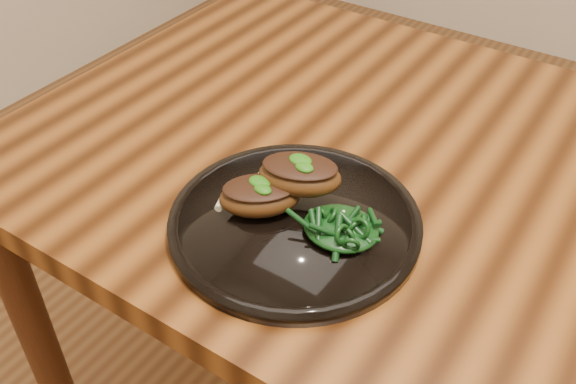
# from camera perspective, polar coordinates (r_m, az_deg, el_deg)

# --- Properties ---
(desk) EXTENTS (1.60, 0.80, 0.75)m
(desk) POSITION_cam_1_polar(r_m,az_deg,el_deg) (0.93, 22.77, -6.41)
(desk) COLOR black
(desk) RESTS_ON ground
(plate) EXTENTS (0.31, 0.31, 0.02)m
(plate) POSITION_cam_1_polar(r_m,az_deg,el_deg) (0.79, 0.61, -2.70)
(plate) COLOR black
(plate) RESTS_ON desk
(lamb_chop_front) EXTENTS (0.12, 0.11, 0.04)m
(lamb_chop_front) POSITION_cam_1_polar(r_m,az_deg,el_deg) (0.78, -2.59, -0.31)
(lamb_chop_front) COLOR #47260D
(lamb_chop_front) RESTS_ON plate
(lamb_chop_back) EXTENTS (0.12, 0.10, 0.05)m
(lamb_chop_back) POSITION_cam_1_polar(r_m,az_deg,el_deg) (0.78, 1.02, 1.60)
(lamb_chop_back) COLOR #47260D
(lamb_chop_back) RESTS_ON plate
(herb_smear) EXTENTS (0.07, 0.05, 0.00)m
(herb_smear) POSITION_cam_1_polar(r_m,az_deg,el_deg) (0.84, 0.88, 1.32)
(herb_smear) COLOR #134807
(herb_smear) RESTS_ON plate
(greens_heap) EXTENTS (0.09, 0.09, 0.03)m
(greens_heap) POSITION_cam_1_polar(r_m,az_deg,el_deg) (0.75, 4.74, -2.87)
(greens_heap) COLOR black
(greens_heap) RESTS_ON plate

